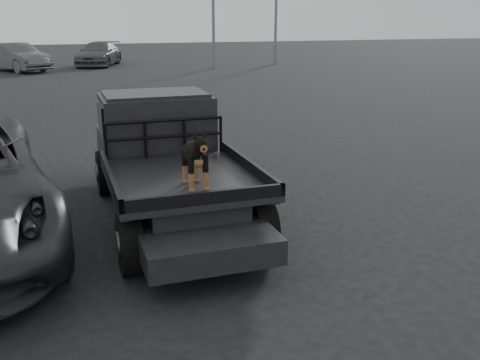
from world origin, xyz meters
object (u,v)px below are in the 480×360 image
object	(u,v)px
dog	(194,158)
distant_car_a	(17,57)
flatbed_ute	(170,189)
distant_car_b	(99,54)

from	to	relation	value
dog	distant_car_a	bearing A→B (deg)	97.49
flatbed_ute	distant_car_a	xyz separation A→B (m)	(-3.52, 25.74, 0.33)
dog	distant_car_b	world-z (taller)	dog
distant_car_b	distant_car_a	bearing A→B (deg)	-135.21
distant_car_a	distant_car_b	bearing A→B (deg)	-6.46
distant_car_a	distant_car_b	world-z (taller)	distant_car_a
distant_car_a	dog	bearing A→B (deg)	-114.76
dog	distant_car_a	xyz separation A→B (m)	(-3.57, 27.17, -0.50)
flatbed_ute	dog	xyz separation A→B (m)	(0.05, -1.43, 0.83)
flatbed_ute	distant_car_a	size ratio (longest dim) A/B	1.13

